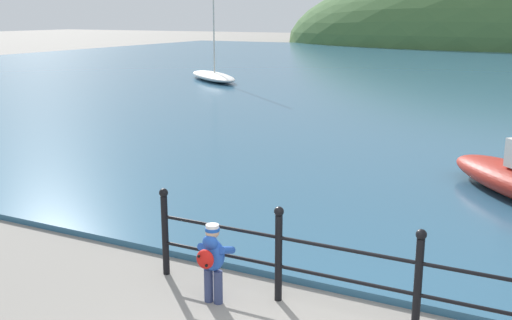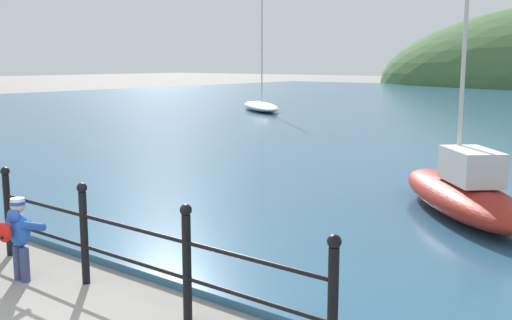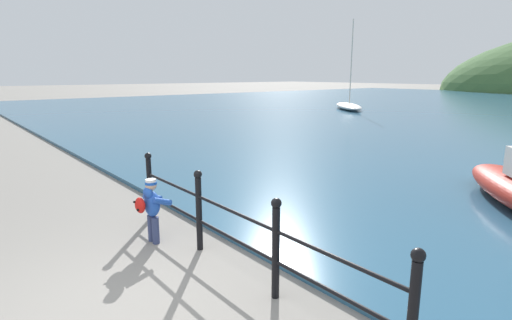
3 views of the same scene
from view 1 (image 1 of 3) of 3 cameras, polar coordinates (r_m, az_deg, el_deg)
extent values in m
cylinder|color=black|center=(8.15, -8.64, -7.13)|extent=(0.09, 0.09, 1.10)
sphere|color=black|center=(7.96, -8.80, -3.10)|extent=(0.12, 0.12, 0.12)
cylinder|color=black|center=(7.35, 2.16, -9.34)|extent=(0.09, 0.09, 1.10)
sphere|color=black|center=(7.14, 2.20, -4.92)|extent=(0.12, 0.12, 0.12)
cylinder|color=black|center=(6.88, 15.15, -11.53)|extent=(0.09, 0.09, 1.10)
sphere|color=black|center=(6.65, 15.47, -6.86)|extent=(0.12, 0.12, 0.12)
cylinder|color=black|center=(6.97, 8.49, -8.44)|extent=(5.02, 0.04, 0.04)
cylinder|color=black|center=(7.11, 8.38, -11.20)|extent=(5.02, 0.04, 0.04)
cylinder|color=navy|center=(7.48, -4.53, -11.82)|extent=(0.11, 0.11, 0.42)
cylinder|color=navy|center=(7.43, -3.62, -12.00)|extent=(0.11, 0.11, 0.42)
ellipsoid|color=blue|center=(7.29, -4.14, -9.00)|extent=(0.32, 0.24, 0.40)
ellipsoid|color=blue|center=(7.17, -4.38, -7.84)|extent=(0.21, 0.13, 0.18)
cylinder|color=blue|center=(7.40, -4.78, -8.23)|extent=(0.11, 0.32, 0.19)
cylinder|color=blue|center=(7.28, -2.77, -8.57)|extent=(0.11, 0.32, 0.19)
sphere|color=tan|center=(7.18, -4.18, -6.83)|extent=(0.17, 0.17, 0.17)
cylinder|color=#194CB2|center=(7.17, -4.18, -6.60)|extent=(0.17, 0.17, 0.04)
cylinder|color=silver|center=(7.15, -4.19, -6.30)|extent=(0.16, 0.16, 0.04)
ellipsoid|color=red|center=(7.12, -4.86, -9.40)|extent=(0.23, 0.15, 0.24)
sphere|color=black|center=(7.07, -5.48, -9.11)|extent=(0.04, 0.04, 0.04)
sphere|color=black|center=(7.06, -4.74, -9.99)|extent=(0.04, 0.04, 0.04)
ellipsoid|color=silver|center=(31.11, -4.13, 7.95)|extent=(4.89, 4.40, 0.42)
cylinder|color=beige|center=(30.71, -4.06, 13.60)|extent=(0.07, 0.07, 5.70)
camera|label=2|loc=(3.68, 77.86, -10.98)|focal=42.00mm
camera|label=3|loc=(3.94, 55.88, -5.48)|focal=28.00mm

